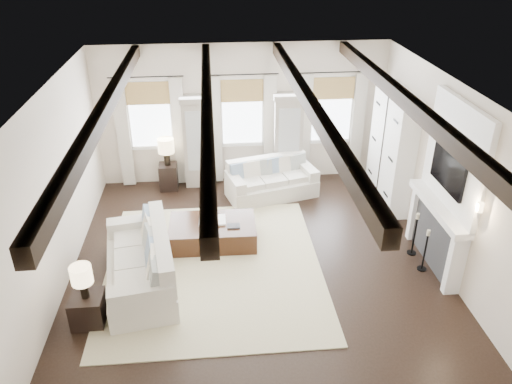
{
  "coord_description": "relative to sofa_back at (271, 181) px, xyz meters",
  "views": [
    {
      "loc": [
        -0.69,
        -7.02,
        5.36
      ],
      "look_at": [
        0.05,
        0.84,
        1.15
      ],
      "focal_mm": 35.0,
      "sensor_mm": 36.0,
      "label": 1
    }
  ],
  "objects": [
    {
      "name": "lamp_front",
      "position": [
        -3.24,
        -3.83,
        0.52
      ],
      "size": [
        0.32,
        0.32,
        0.55
      ],
      "color": "black",
      "rests_on": "side_table_front"
    },
    {
      "name": "book_lower",
      "position": [
        -1.43,
        -1.8,
        0.14
      ],
      "size": [
        0.26,
        0.2,
        0.04
      ],
      "primitive_type": "cube",
      "rotation": [
        0.0,
        0.0,
        -0.02
      ],
      "color": "#262628",
      "rests_on": "tray"
    },
    {
      "name": "sofa_back",
      "position": [
        0.0,
        0.0,
        0.0
      ],
      "size": [
        2.11,
        1.36,
        0.84
      ],
      "color": "silver",
      "rests_on": "ground"
    },
    {
      "name": "book_loose",
      "position": [
        -0.94,
        -1.98,
        0.1
      ],
      "size": [
        0.24,
        0.18,
        0.03
      ],
      "primitive_type": "cube",
      "rotation": [
        0.0,
        0.0,
        -0.02
      ],
      "color": "#262628",
      "rests_on": "ottoman"
    },
    {
      "name": "side_table_back",
      "position": [
        -2.29,
        0.51,
        -0.04
      ],
      "size": [
        0.4,
        0.4,
        0.61
      ],
      "primitive_type": "cube",
      "color": "black",
      "rests_on": "ground"
    },
    {
      "name": "side_table_front",
      "position": [
        -3.24,
        -3.83,
        -0.1
      ],
      "size": [
        0.49,
        0.49,
        0.49
      ],
      "primitive_type": "cube",
      "color": "black",
      "rests_on": "ground"
    },
    {
      "name": "candlestick_near",
      "position": [
        2.34,
        -3.02,
        -0.0
      ],
      "size": [
        0.17,
        0.17,
        0.82
      ],
      "color": "black",
      "rests_on": "ground"
    },
    {
      "name": "sofa_left",
      "position": [
        -2.48,
        -2.98,
        0.06
      ],
      "size": [
        1.39,
        2.42,
        0.98
      ],
      "color": "silver",
      "rests_on": "ground"
    },
    {
      "name": "book_upper",
      "position": [
        -1.4,
        -1.78,
        0.18
      ],
      "size": [
        0.22,
        0.17,
        0.03
      ],
      "primitive_type": "cube",
      "rotation": [
        0.0,
        0.0,
        -0.02
      ],
      "color": "beige",
      "rests_on": "book_lower"
    },
    {
      "name": "candlestick_far",
      "position": [
        2.34,
        -2.53,
        0.01
      ],
      "size": [
        0.17,
        0.17,
        0.86
      ],
      "color": "black",
      "rests_on": "ground"
    },
    {
      "name": "ground",
      "position": [
        -0.56,
        -2.84,
        -0.34
      ],
      "size": [
        7.5,
        7.5,
        0.0
      ],
      "primitive_type": "plane",
      "color": "black",
      "rests_on": "ground"
    },
    {
      "name": "tray",
      "position": [
        -1.33,
        -1.75,
        0.1
      ],
      "size": [
        0.51,
        0.39,
        0.04
      ],
      "primitive_type": "cube",
      "rotation": [
        0.0,
        0.0,
        -0.02
      ],
      "color": "white",
      "rests_on": "ottoman"
    },
    {
      "name": "lamp_back",
      "position": [
        -2.29,
        0.51,
        0.69
      ],
      "size": [
        0.36,
        0.36,
        0.63
      ],
      "color": "black",
      "rests_on": "side_table_back"
    },
    {
      "name": "ottoman",
      "position": [
        -1.33,
        -1.82,
        -0.13
      ],
      "size": [
        1.64,
        1.04,
        0.43
      ],
      "primitive_type": "cube",
      "rotation": [
        0.0,
        0.0,
        -0.02
      ],
      "color": "black",
      "rests_on": "ground"
    },
    {
      "name": "area_rug",
      "position": [
        -1.33,
        -2.62,
        -0.33
      ],
      "size": [
        3.77,
        4.24,
        0.02
      ],
      "primitive_type": "cube",
      "color": "beige",
      "rests_on": "ground"
    },
    {
      "name": "room_shell",
      "position": [
        0.19,
        -1.95,
        1.55
      ],
      "size": [
        6.54,
        7.54,
        3.22
      ],
      "color": "beige",
      "rests_on": "ground"
    }
  ]
}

